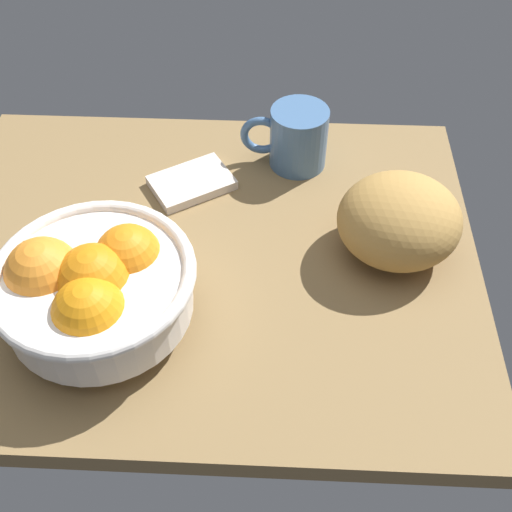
# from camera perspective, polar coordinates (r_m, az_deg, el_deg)

# --- Properties ---
(ground_plane) EXTENTS (0.72, 0.58, 0.03)m
(ground_plane) POSITION_cam_1_polar(r_m,az_deg,el_deg) (0.85, -4.67, -0.31)
(ground_plane) COLOR olive
(fruit_bowl) EXTENTS (0.23, 0.23, 0.12)m
(fruit_bowl) POSITION_cam_1_polar(r_m,az_deg,el_deg) (0.74, -14.30, -2.60)
(fruit_bowl) COLOR white
(fruit_bowl) RESTS_ON ground
(bread_loaf) EXTENTS (0.18, 0.17, 0.11)m
(bread_loaf) POSITION_cam_1_polar(r_m,az_deg,el_deg) (0.82, 12.63, 3.12)
(bread_loaf) COLOR #B68945
(bread_loaf) RESTS_ON ground
(napkin_folded) EXTENTS (0.13, 0.12, 0.01)m
(napkin_folded) POSITION_cam_1_polar(r_m,az_deg,el_deg) (0.93, -5.74, 6.52)
(napkin_folded) COLOR silver
(napkin_folded) RESTS_ON ground
(mug) EXTENTS (0.13, 0.08, 0.09)m
(mug) POSITION_cam_1_polar(r_m,az_deg,el_deg) (0.95, 3.59, 10.49)
(mug) COLOR #476D9C
(mug) RESTS_ON ground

